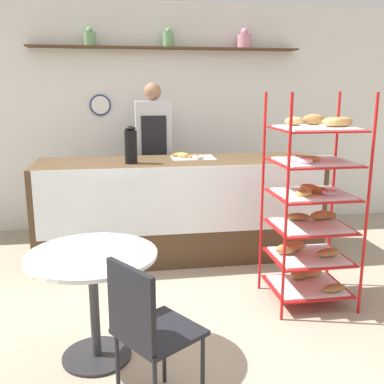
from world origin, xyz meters
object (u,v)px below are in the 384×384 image
at_px(cafe_chair, 146,324).
at_px(coffee_carafe, 131,145).
at_px(pastry_rack, 312,205).
at_px(donut_tray_counter, 189,156).
at_px(cafe_table, 93,279).
at_px(person_worker, 154,154).

bearing_deg(cafe_chair, coffee_carafe, -34.02).
relative_size(pastry_rack, donut_tray_counter, 3.92).
bearing_deg(coffee_carafe, pastry_rack, -37.47).
height_order(cafe_table, donut_tray_counter, donut_tray_counter).
xyz_separation_m(cafe_table, donut_tray_counter, (0.89, 1.84, 0.48)).
xyz_separation_m(pastry_rack, cafe_table, (-1.68, -0.56, -0.26)).
bearing_deg(person_worker, cafe_table, -103.45).
xyz_separation_m(cafe_chair, coffee_carafe, (0.01, 2.21, 0.64)).
bearing_deg(donut_tray_counter, pastry_rack, -58.40).
height_order(person_worker, cafe_chair, person_worker).
bearing_deg(pastry_rack, donut_tray_counter, 121.60).
bearing_deg(cafe_chair, donut_tray_counter, -47.73).
relative_size(person_worker, cafe_table, 2.19).
bearing_deg(coffee_carafe, cafe_chair, -90.19).
relative_size(pastry_rack, person_worker, 0.95).
distance_m(coffee_carafe, donut_tray_counter, 0.65).
distance_m(person_worker, coffee_carafe, 0.86).
bearing_deg(cafe_table, donut_tray_counter, 64.04).
relative_size(cafe_table, coffee_carafe, 2.25).
distance_m(pastry_rack, cafe_chair, 1.82).
bearing_deg(cafe_chair, pastry_rack, -84.13).
xyz_separation_m(pastry_rack, person_worker, (-1.10, 1.85, 0.17)).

